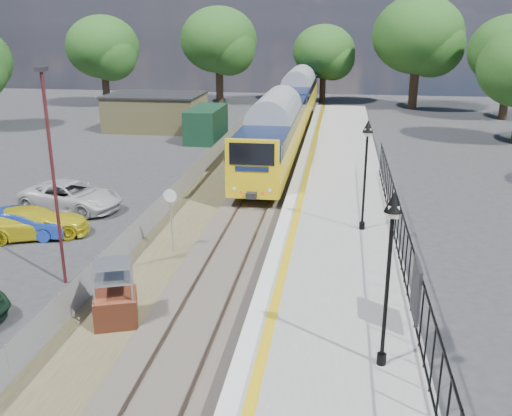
% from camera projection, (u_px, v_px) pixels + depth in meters
% --- Properties ---
extents(ground, '(120.00, 120.00, 0.00)m').
position_uv_depth(ground, '(207.00, 307.00, 19.34)').
color(ground, '#2D2D30').
rests_on(ground, ground).
extents(track_bed, '(5.90, 80.00, 0.29)m').
position_uv_depth(track_bed, '(242.00, 213.00, 28.47)').
color(track_bed, '#473F38').
rests_on(track_bed, ground).
extents(platform, '(5.00, 70.00, 0.90)m').
position_uv_depth(platform, '(336.00, 222.00, 26.14)').
color(platform, gray).
rests_on(platform, ground).
extents(platform_edge, '(0.90, 70.00, 0.01)m').
position_uv_depth(platform_edge, '(291.00, 210.00, 26.28)').
color(platform_edge, silver).
rests_on(platform_edge, platform).
extents(victorian_lamp_south, '(0.44, 0.44, 4.60)m').
position_uv_depth(victorian_lamp_south, '(391.00, 240.00, 13.48)').
color(victorian_lamp_south, black).
rests_on(victorian_lamp_south, platform).
extents(victorian_lamp_north, '(0.44, 0.44, 4.60)m').
position_uv_depth(victorian_lamp_north, '(367.00, 150.00, 22.90)').
color(victorian_lamp_north, black).
rests_on(victorian_lamp_north, platform).
extents(palisade_fence, '(0.12, 26.00, 2.00)m').
position_uv_depth(palisade_fence, '(402.00, 243.00, 19.96)').
color(palisade_fence, black).
rests_on(palisade_fence, platform).
extents(wire_fence, '(0.06, 52.00, 1.20)m').
position_uv_depth(wire_fence, '(181.00, 187.00, 31.01)').
color(wire_fence, '#999EA3').
rests_on(wire_fence, ground).
extents(outbuilding, '(10.80, 10.10, 3.12)m').
position_uv_depth(outbuilding, '(165.00, 114.00, 49.70)').
color(outbuilding, '#9B8E57').
rests_on(outbuilding, ground).
extents(tree_line, '(56.80, 43.80, 11.88)m').
position_uv_depth(tree_line, '(315.00, 49.00, 56.55)').
color(tree_line, '#332319').
rests_on(tree_line, ground).
extents(train, '(2.82, 40.83, 3.51)m').
position_uv_depth(train, '(289.00, 108.00, 47.27)').
color(train, gold).
rests_on(train, ground).
extents(brick_plinth, '(1.70, 1.70, 2.15)m').
position_uv_depth(brick_plinth, '(115.00, 294.00, 17.94)').
color(brick_plinth, brown).
rests_on(brick_plinth, ground).
extents(speed_sign, '(0.56, 0.12, 2.76)m').
position_uv_depth(speed_sign, '(171.00, 210.00, 23.30)').
color(speed_sign, '#999EA3').
rests_on(speed_sign, ground).
extents(carpark_lamp, '(0.25, 0.50, 7.80)m').
position_uv_depth(carpark_lamp, '(52.00, 167.00, 19.73)').
color(carpark_lamp, '#45171A').
rests_on(carpark_lamp, ground).
extents(car_blue, '(4.20, 2.10, 1.32)m').
position_uv_depth(car_blue, '(21.00, 224.00, 25.24)').
color(car_blue, '#1A38A0').
rests_on(car_blue, ground).
extents(car_yellow, '(5.09, 3.55, 1.37)m').
position_uv_depth(car_yellow, '(34.00, 222.00, 25.38)').
color(car_yellow, yellow).
rests_on(car_yellow, ground).
extents(car_white, '(5.68, 3.49, 1.47)m').
position_uv_depth(car_white, '(71.00, 196.00, 28.99)').
color(car_white, silver).
rests_on(car_white, ground).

